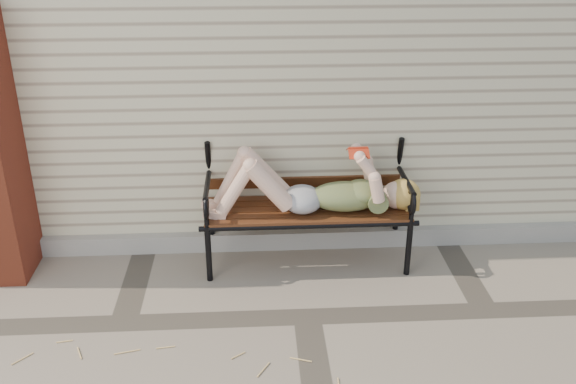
{
  "coord_description": "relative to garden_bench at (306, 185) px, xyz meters",
  "views": [
    {
      "loc": [
        -0.34,
        -3.63,
        2.62
      ],
      "look_at": [
        -0.1,
        0.63,
        0.66
      ],
      "focal_mm": 40.0,
      "sensor_mm": 36.0,
      "label": 1
    }
  ],
  "objects": [
    {
      "name": "garden_bench",
      "position": [
        0.0,
        0.0,
        0.0
      ],
      "size": [
        1.7,
        0.68,
        1.1
      ],
      "color": "black",
      "rests_on": "ground"
    },
    {
      "name": "foundation_strip",
      "position": [
        -0.06,
        0.13,
        -0.54
      ],
      "size": [
        8.0,
        0.1,
        0.15
      ],
      "primitive_type": "cube",
      "color": "#A09B90",
      "rests_on": "ground"
    },
    {
      "name": "ground",
      "position": [
        -0.06,
        -0.84,
        -0.62
      ],
      "size": [
        80.0,
        80.0,
        0.0
      ],
      "primitive_type": "plane",
      "color": "gray",
      "rests_on": "ground"
    },
    {
      "name": "reading_woman",
      "position": [
        0.01,
        -0.13,
        0.04
      ],
      "size": [
        1.6,
        0.36,
        0.5
      ],
      "color": "#0A3849",
      "rests_on": "ground"
    },
    {
      "name": "house_wall",
      "position": [
        -0.06,
        2.16,
        0.88
      ],
      "size": [
        8.0,
        4.0,
        3.0
      ],
      "primitive_type": "cube",
      "color": "beige",
      "rests_on": "ground"
    }
  ]
}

